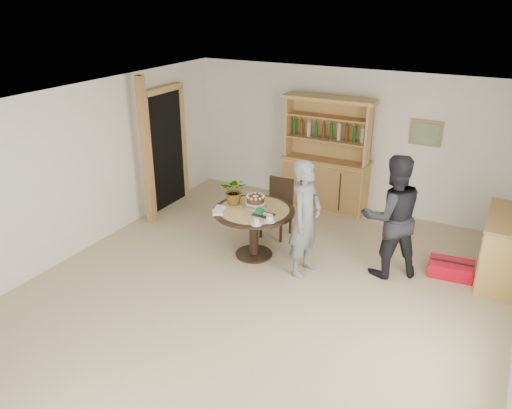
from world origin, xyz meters
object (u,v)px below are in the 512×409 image
(adult_person, at_px, (392,216))
(red_suitcase, at_px, (451,268))
(dining_chair, at_px, (278,204))
(dining_table, at_px, (254,219))
(teen_boy, at_px, (305,219))
(hutch, at_px, (326,171))
(sideboard, at_px, (503,248))

(adult_person, relative_size, red_suitcase, 2.78)
(dining_chair, bearing_deg, red_suitcase, -0.66)
(dining_table, relative_size, teen_boy, 0.72)
(dining_table, xyz_separation_m, red_suitcase, (2.72, 0.79, -0.50))
(dining_chair, bearing_deg, dining_table, -89.83)
(adult_person, bearing_deg, dining_chair, -46.62)
(dining_chair, distance_m, adult_person, 1.97)
(dining_table, bearing_deg, hutch, 82.93)
(dining_table, relative_size, adult_person, 0.68)
(hutch, distance_m, dining_chair, 1.45)
(hutch, height_order, adult_person, hutch)
(sideboard, xyz_separation_m, dining_chair, (-3.32, -0.18, 0.06))
(hutch, height_order, dining_chair, hutch)
(dining_table, bearing_deg, red_suitcase, 16.17)
(dining_chair, relative_size, adult_person, 0.54)
(teen_boy, distance_m, adult_person, 1.17)
(teen_boy, distance_m, red_suitcase, 2.20)
(hutch, xyz_separation_m, teen_boy, (0.57, -2.35, 0.14))
(teen_boy, bearing_deg, dining_table, 86.76)
(sideboard, distance_m, dining_table, 3.47)
(sideboard, xyz_separation_m, adult_person, (-1.42, -0.58, 0.40))
(sideboard, relative_size, teen_boy, 0.76)
(sideboard, relative_size, dining_table, 1.05)
(teen_boy, xyz_separation_m, red_suitcase, (1.87, 0.89, -0.73))
(adult_person, bearing_deg, hutch, -82.95)
(hutch, xyz_separation_m, adult_person, (1.62, -1.82, 0.19))
(sideboard, distance_m, dining_chair, 3.32)
(dining_chair, height_order, red_suitcase, dining_chair)
(dining_table, relative_size, red_suitcase, 1.90)
(teen_boy, bearing_deg, dining_chair, 45.91)
(hutch, height_order, teen_boy, hutch)
(dining_chair, bearing_deg, teen_boy, -47.38)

